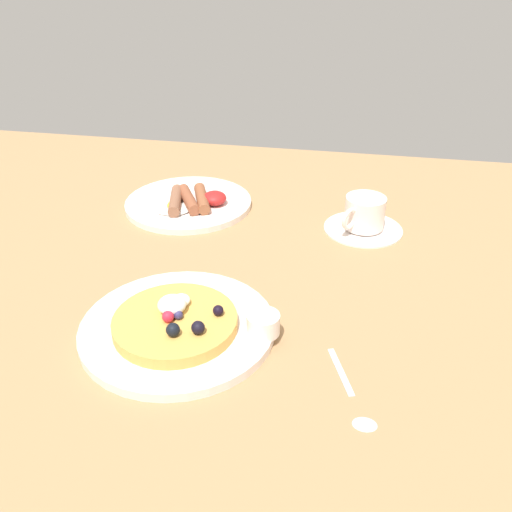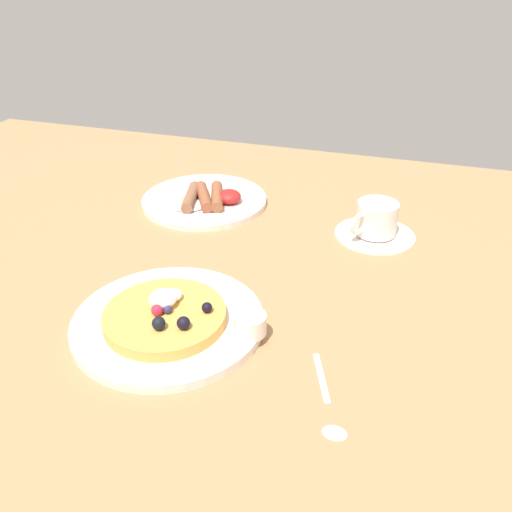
% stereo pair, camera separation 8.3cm
% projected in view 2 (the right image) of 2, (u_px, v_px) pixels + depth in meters
% --- Properties ---
extents(ground_plane, '(1.93, 1.21, 0.03)m').
position_uv_depth(ground_plane, '(256.00, 283.00, 0.88)').
color(ground_plane, '#A17A50').
extents(pancake_plate, '(0.27, 0.27, 0.01)m').
position_uv_depth(pancake_plate, '(168.00, 322.00, 0.76)').
color(pancake_plate, white).
rests_on(pancake_plate, ground_plane).
extents(pancake_with_berries, '(0.17, 0.17, 0.04)m').
position_uv_depth(pancake_with_berries, '(165.00, 315.00, 0.74)').
color(pancake_with_berries, gold).
rests_on(pancake_with_berries, pancake_plate).
extents(syrup_ramekin, '(0.04, 0.04, 0.03)m').
position_uv_depth(syrup_ramekin, '(250.00, 324.00, 0.72)').
color(syrup_ramekin, white).
rests_on(syrup_ramekin, pancake_plate).
extents(breakfast_plate, '(0.25, 0.25, 0.01)m').
position_uv_depth(breakfast_plate, '(205.00, 200.00, 1.10)').
color(breakfast_plate, white).
rests_on(breakfast_plate, ground_plane).
extents(fried_breakfast, '(0.13, 0.13, 0.03)m').
position_uv_depth(fried_breakfast, '(207.00, 198.00, 1.08)').
color(fried_breakfast, brown).
rests_on(fried_breakfast, breakfast_plate).
extents(coffee_saucer, '(0.15, 0.15, 0.01)m').
position_uv_depth(coffee_saucer, '(375.00, 234.00, 0.99)').
color(coffee_saucer, white).
rests_on(coffee_saucer, ground_plane).
extents(coffee_cup, '(0.08, 0.09, 0.06)m').
position_uv_depth(coffee_cup, '(376.00, 218.00, 0.97)').
color(coffee_cup, white).
rests_on(coffee_cup, coffee_saucer).
extents(teaspoon, '(0.06, 0.13, 0.01)m').
position_uv_depth(teaspoon, '(330.00, 410.00, 0.62)').
color(teaspoon, silver).
rests_on(teaspoon, ground_plane).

